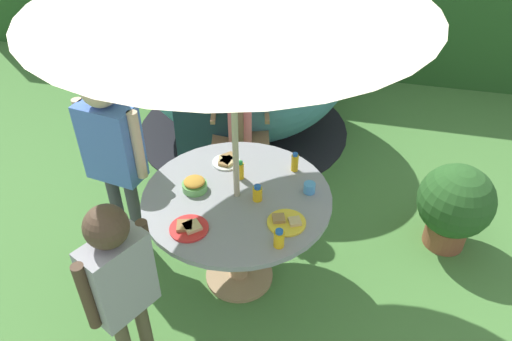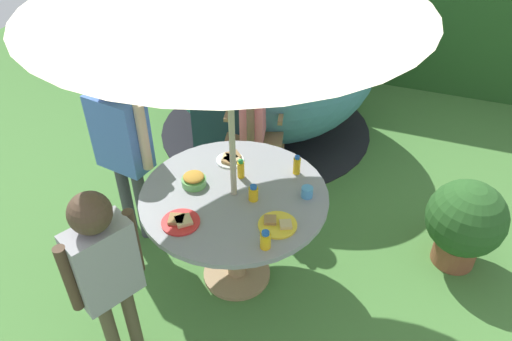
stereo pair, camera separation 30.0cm
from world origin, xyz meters
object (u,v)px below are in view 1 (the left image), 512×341
child_in_grey_shirt (119,277)px  juice_bottle_mid_left (240,170)px  juice_bottle_far_right (257,193)px  cup_near (309,188)px  child_in_pink_shirt (240,110)px  child_in_blue_shirt (111,142)px  wooden_chair (241,118)px  snack_bowl (195,185)px  juice_bottle_center_back (279,239)px  garden_table (238,214)px  juice_bottle_near_right (295,162)px  plate_center_front (227,161)px  plate_far_left (286,222)px  potted_plant (455,204)px  plate_near_left (189,228)px  dome_tent (242,49)px

child_in_grey_shirt → juice_bottle_mid_left: bearing=5.3°
juice_bottle_far_right → cup_near: size_ratio=1.48×
child_in_pink_shirt → child_in_blue_shirt: bearing=-53.0°
wooden_chair → juice_bottle_mid_left: wooden_chair is taller
cup_near → juice_bottle_far_right: bearing=-154.1°
snack_bowl → child_in_grey_shirt: bearing=-98.8°
juice_bottle_center_back → juice_bottle_far_right: bearing=120.1°
garden_table → juice_bottle_near_right: size_ratio=8.72×
child_in_blue_shirt → snack_bowl: size_ratio=9.17×
plate_center_front → wooden_chair: bearing=99.1°
plate_center_front → plate_far_left: bearing=-44.2°
potted_plant → juice_bottle_mid_left: bearing=-160.5°
wooden_chair → potted_plant: size_ratio=1.39×
garden_table → child_in_grey_shirt: bearing=-116.2°
garden_table → juice_bottle_center_back: size_ratio=10.22×
cup_near → plate_near_left: bearing=-141.8°
plate_near_left → juice_bottle_mid_left: 0.54m
garden_table → juice_bottle_mid_left: 0.28m
plate_near_left → plate_far_left: (0.52, 0.17, -0.00)m
plate_far_left → juice_bottle_mid_left: juice_bottle_mid_left is taller
child_in_pink_shirt → snack_bowl: child_in_pink_shirt is taller
child_in_grey_shirt → juice_bottle_near_right: size_ratio=9.31×
child_in_grey_shirt → plate_far_left: 0.94m
child_in_grey_shirt → snack_bowl: child_in_grey_shirt is taller
juice_bottle_near_right → juice_bottle_mid_left: bearing=-153.1°
child_in_grey_shirt → plate_center_front: size_ratio=6.52×
child_in_pink_shirt → snack_bowl: bearing=-16.0°
wooden_chair → potted_plant: (1.70, -0.52, -0.16)m
dome_tent → plate_far_left: dome_tent is taller
wooden_chair → snack_bowl: (0.03, -1.20, 0.24)m
dome_tent → child_in_blue_shirt: (-0.41, -1.74, 0.05)m
snack_bowl → cup_near: bearing=11.4°
dome_tent → wooden_chair: bearing=-71.7°
plate_near_left → juice_bottle_center_back: 0.51m
garden_table → plate_center_front: plate_center_front is taller
snack_bowl → potted_plant: bearing=22.2°
child_in_blue_shirt → plate_center_front: size_ratio=7.45×
child_in_grey_shirt → juice_bottle_near_right: child_in_grey_shirt is taller
dome_tent → cup_near: dome_tent is taller
child_in_blue_shirt → child_in_grey_shirt: 1.05m
child_in_grey_shirt → juice_bottle_far_right: 0.93m
garden_table → child_in_pink_shirt: 0.97m
garden_table → plate_near_left: (-0.18, -0.35, 0.17)m
snack_bowl → plate_center_front: snack_bowl is taller
dome_tent → plate_far_left: (0.80, -2.05, -0.09)m
dome_tent → snack_bowl: dome_tent is taller
plate_near_left → juice_bottle_center_back: bearing=-0.8°
dome_tent → plate_near_left: 2.24m
child_in_pink_shirt → plate_center_front: (0.07, -0.63, -0.02)m
plate_far_left → juice_bottle_near_right: juice_bottle_near_right is taller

